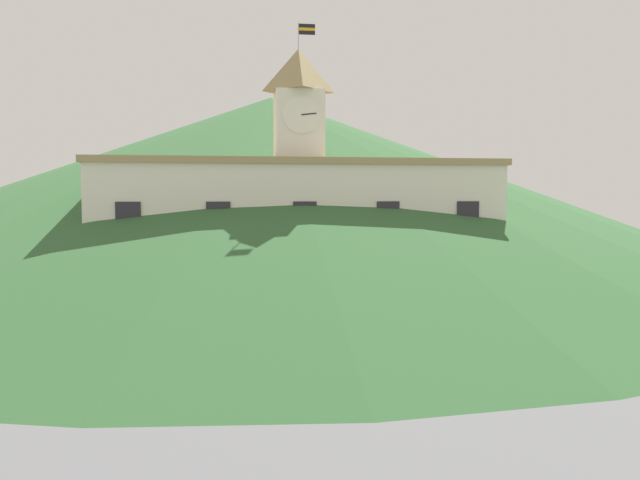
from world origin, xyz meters
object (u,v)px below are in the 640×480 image
object	(u,v)px
car_black_suv	(410,341)
car_silver_hatch	(280,341)
pedestrian	(212,325)
street_lamp_far_left	(302,279)
street_lamp_left	(155,281)
street_lamp_right	(463,274)
car_blue_van	(453,321)

from	to	relation	value
car_black_suv	car_silver_hatch	size ratio (longest dim) A/B	1.23
pedestrian	car_black_suv	bearing A→B (deg)	159.15
car_black_suv	car_silver_hatch	world-z (taller)	car_black_suv
street_lamp_far_left	street_lamp_left	bearing A→B (deg)	-180.00
street_lamp_left	street_lamp_far_left	bearing A→B (deg)	0.00
street_lamp_left	street_lamp_right	world-z (taller)	street_lamp_right
street_lamp_left	car_black_suv	xyz separation A→B (m)	(18.36, -11.81, -2.99)
street_lamp_right	car_blue_van	bearing A→B (deg)	-116.94
street_lamp_right	car_black_suv	bearing A→B (deg)	-125.19
car_silver_hatch	pedestrian	distance (m)	6.86
street_lamp_right	car_black_suv	xyz separation A→B (m)	(-8.33, -11.81, -3.05)
street_lamp_right	street_lamp_left	bearing A→B (deg)	180.00
street_lamp_far_left	car_silver_hatch	size ratio (longest dim) A/B	1.27
car_black_suv	car_blue_van	size ratio (longest dim) A/B	0.96
car_black_suv	car_blue_van	xyz separation A→B (m)	(5.19, 5.63, 0.13)
street_lamp_right	pedestrian	size ratio (longest dim) A/B	3.04
street_lamp_left	street_lamp_far_left	world-z (taller)	street_lamp_left
car_silver_hatch	street_lamp_far_left	bearing A→B (deg)	80.94
street_lamp_far_left	car_silver_hatch	world-z (taller)	street_lamp_far_left
car_blue_van	car_silver_hatch	world-z (taller)	car_blue_van
car_blue_van	car_silver_hatch	distance (m)	14.52
car_silver_hatch	street_lamp_right	bearing A→B (deg)	36.66
street_lamp_far_left	car_blue_van	size ratio (longest dim) A/B	0.99
street_lamp_left	street_lamp_far_left	size ratio (longest dim) A/B	1.03
car_blue_van	pedestrian	bearing A→B (deg)	-7.83
car_black_suv	street_lamp_left	bearing A→B (deg)	-36.28
street_lamp_far_left	car_blue_van	distance (m)	13.13
car_silver_hatch	pedestrian	bearing A→B (deg)	140.71
street_lamp_right	car_silver_hatch	world-z (taller)	street_lamp_right
street_lamp_far_left	pedestrian	world-z (taller)	street_lamp_far_left
car_blue_van	pedestrian	world-z (taller)	car_blue_van
street_lamp_right	car_black_suv	distance (m)	14.77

